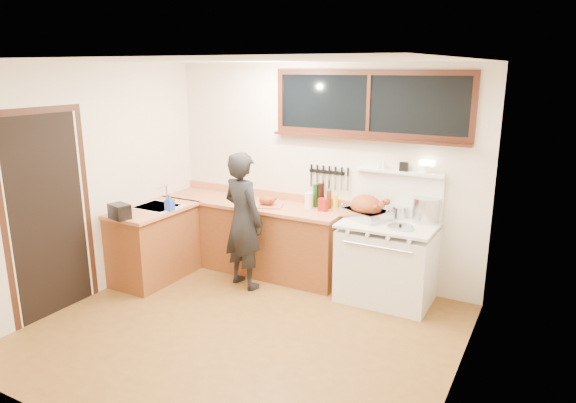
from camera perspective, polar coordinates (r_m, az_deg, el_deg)
The scene contains 20 objects.
ground_plane at distance 5.27m, azimuth -5.06°, elevation -14.34°, with size 4.00×3.50×0.02m, color brown.
room_shell at distance 4.70m, azimuth -5.51°, elevation 3.66°, with size 4.10×3.60×2.65m.
counter_back at distance 6.60m, azimuth -4.00°, elevation -3.78°, with size 2.44×0.64×1.00m.
counter_left at distance 6.52m, azimuth -14.66°, elevation -4.51°, with size 0.64×1.09×0.90m.
sink_unit at distance 6.44m, azimuth -14.30°, elevation -1.03°, with size 0.50×0.45×0.37m.
vintage_stove at distance 5.84m, azimuth 10.95°, elevation -6.40°, with size 1.02×0.74×1.57m.
back_window at distance 5.90m, azimuth 8.89°, elevation 9.87°, with size 2.32×0.13×0.77m.
left_doorway at distance 5.81m, azimuth -25.08°, elevation -1.24°, with size 0.02×1.04×2.17m.
knife_strip at distance 6.19m, azimuth 4.47°, elevation 3.17°, with size 0.52×0.03×0.28m.
man at distance 6.01m, azimuth -5.01°, elevation -2.12°, with size 0.68×0.55×1.62m.
soap_bottle at distance 6.20m, azimuth -13.03°, elevation -0.10°, with size 0.09×0.10×0.20m.
toaster at distance 6.03m, azimuth -18.21°, elevation -1.05°, with size 0.28×0.22×0.17m.
cutting_board at distance 6.24m, azimuth -2.32°, elevation -0.08°, with size 0.44×0.39×0.13m.
roast_turkey at distance 5.81m, azimuth 8.70°, elevation -0.84°, with size 0.62×0.55×0.27m.
stockpot at distance 5.80m, azimuth 15.07°, elevation -0.89°, with size 0.37×0.37×0.27m.
saucepan at distance 5.92m, azimuth 12.30°, elevation -1.12°, with size 0.21×0.31×0.13m.
pot_lid at distance 5.54m, azimuth 12.36°, elevation -2.79°, with size 0.36×0.36×0.04m.
coffee_tin at distance 6.05m, azimuth 3.92°, elevation -0.36°, with size 0.10×0.08×0.15m.
pitcher at distance 6.16m, azimuth 2.31°, elevation 0.10°, with size 0.11×0.11×0.19m.
bottle_cluster at distance 6.17m, azimuth 3.93°, elevation 0.48°, with size 0.32×0.07×0.30m.
Camera 1 is at (2.59, -3.82, 2.55)m, focal length 32.00 mm.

